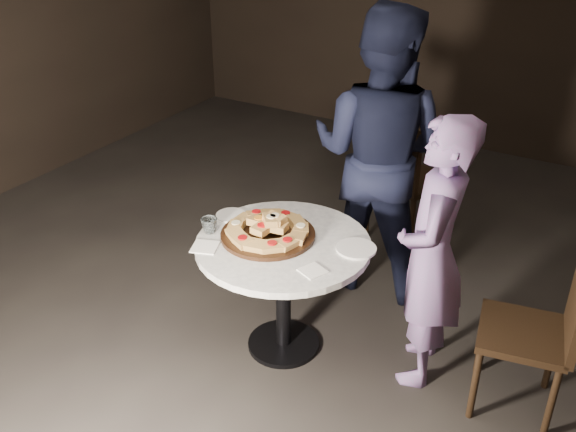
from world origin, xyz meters
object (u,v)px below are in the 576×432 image
(water_glass, at_px, (209,225))
(chair_far, at_px, (401,173))
(table, at_px, (283,262))
(serving_board, at_px, (268,235))
(diner_teal, at_px, (432,255))
(diner_navy, at_px, (378,153))
(focaccia_pile, at_px, (268,227))
(chair_right, at_px, (545,327))

(water_glass, bearing_deg, chair_far, 71.76)
(table, height_order, chair_far, chair_far)
(table, relative_size, serving_board, 1.85)
(diner_teal, bearing_deg, serving_board, -89.04)
(chair_far, height_order, diner_teal, diner_teal)
(water_glass, relative_size, diner_navy, 0.05)
(serving_board, height_order, focaccia_pile, focaccia_pile)
(water_glass, relative_size, diner_teal, 0.06)
(water_glass, height_order, chair_far, chair_far)
(water_glass, distance_m, chair_right, 1.75)
(serving_board, distance_m, diner_teal, 0.86)
(table, distance_m, water_glass, 0.44)
(serving_board, bearing_deg, focaccia_pile, -0.80)
(focaccia_pile, height_order, chair_right, chair_right)
(serving_board, xyz_separation_m, water_glass, (-0.29, -0.12, 0.03))
(serving_board, distance_m, chair_far, 1.41)
(diner_navy, bearing_deg, focaccia_pile, 72.94)
(water_glass, bearing_deg, diner_navy, 62.55)
(water_glass, relative_size, chair_far, 0.09)
(water_glass, bearing_deg, serving_board, 22.34)
(focaccia_pile, xyz_separation_m, diner_navy, (0.23, 0.89, 0.14))
(serving_board, xyz_separation_m, chair_right, (1.41, 0.23, -0.20))
(chair_right, relative_size, diner_teal, 0.60)
(serving_board, height_order, chair_right, chair_right)
(serving_board, bearing_deg, diner_navy, 75.39)
(chair_far, bearing_deg, chair_right, 151.55)
(serving_board, xyz_separation_m, diner_navy, (0.23, 0.89, 0.19))
(table, bearing_deg, focaccia_pile, 176.79)
(table, relative_size, diner_navy, 0.52)
(water_glass, distance_m, diner_navy, 1.15)
(chair_far, bearing_deg, focaccia_pile, 97.44)
(table, bearing_deg, diner_navy, 81.45)
(table, height_order, chair_right, chair_right)
(serving_board, bearing_deg, water_glass, -157.66)
(water_glass, xyz_separation_m, chair_right, (1.70, 0.35, -0.23))
(chair_right, bearing_deg, chair_far, -144.52)
(focaccia_pile, bearing_deg, chair_right, 9.13)
(serving_board, xyz_separation_m, focaccia_pile, (0.00, -0.00, 0.05))
(serving_board, relative_size, water_glass, 5.59)
(diner_navy, bearing_deg, table, 78.78)
(table, height_order, focaccia_pile, focaccia_pile)
(table, xyz_separation_m, focaccia_pile, (-0.09, 0.01, 0.19))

